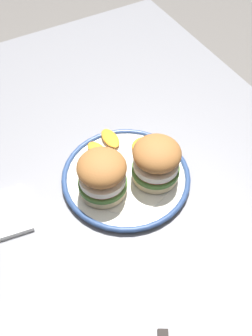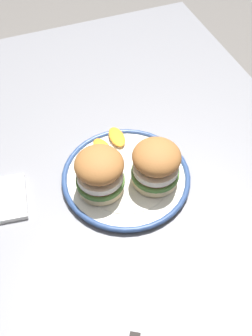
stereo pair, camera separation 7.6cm
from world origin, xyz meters
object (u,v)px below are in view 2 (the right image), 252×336
at_px(dinner_plate, 126,177).
at_px(sandwich_half_right, 100,172).
at_px(sandwich_half_left, 156,164).
at_px(dining_table, 125,234).

height_order(dinner_plate, sandwich_half_right, sandwich_half_right).
xyz_separation_m(dinner_plate, sandwich_half_left, (-0.03, -0.05, 0.06)).
xyz_separation_m(dining_table, sandwich_half_right, (0.06, 0.03, 0.16)).
bearing_deg(dinner_plate, sandwich_half_right, 101.16).
height_order(dining_table, sandwich_half_right, sandwich_half_right).
distance_m(dining_table, sandwich_half_right, 0.18).
distance_m(dinner_plate, sandwich_half_right, 0.09).
bearing_deg(sandwich_half_right, dining_table, -156.06).
bearing_deg(sandwich_half_left, dinner_plate, 56.97).
relative_size(dinner_plate, sandwich_half_right, 2.12).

